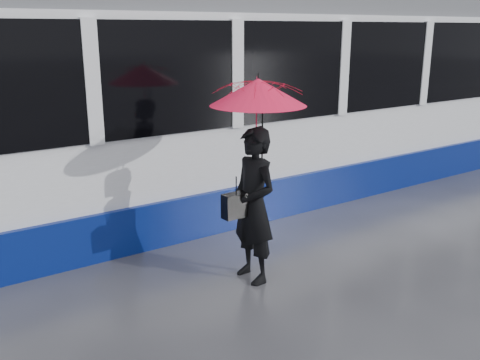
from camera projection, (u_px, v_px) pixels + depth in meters
ground at (216, 281)px, 6.15m from camera, size 90.00×90.00×0.00m
rails at (129, 219)px, 8.13m from camera, size 34.00×1.51×0.02m
tram at (313, 95)px, 9.68m from camera, size 26.00×2.56×3.35m
woman at (253, 206)px, 5.98m from camera, size 0.44×0.65×1.78m
umbrella at (258, 111)px, 5.71m from camera, size 1.06×1.06×1.20m
handbag at (236, 205)px, 5.86m from camera, size 0.32×0.14×0.46m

